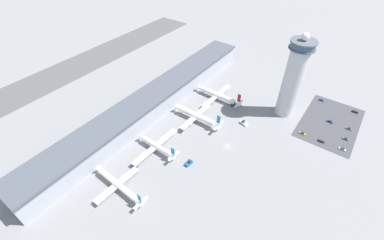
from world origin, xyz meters
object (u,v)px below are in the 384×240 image
object	(u,v)px
service_truck_water	(244,123)
car_navy_sedan	(346,139)
airplane_gate_charlie	(197,116)
service_truck_baggage	(189,163)
car_yellow_taxi	(321,141)
airplane_gate_alpha	(118,185)
service_truck_catering	(235,105)
car_silver_sedan	(302,133)
service_truck_fuel	(135,169)
airplane_gate_bravo	(156,146)
car_green_van	(321,100)
car_grey_coupe	(330,121)
car_maroon_suv	(342,149)
car_red_hatchback	(349,129)
airplane_gate_delta	(218,95)
control_tower	(293,78)
car_blue_compact	(355,112)

from	to	relation	value
service_truck_water	car_navy_sedan	world-z (taller)	service_truck_water
airplane_gate_charlie	service_truck_baggage	size ratio (longest dim) A/B	7.04
service_truck_baggage	car_navy_sedan	distance (m)	115.93
car_yellow_taxi	airplane_gate_alpha	bearing A→B (deg)	141.86
service_truck_catering	car_yellow_taxi	distance (m)	70.65
service_truck_baggage	car_silver_sedan	size ratio (longest dim) A/B	1.30
car_navy_sedan	service_truck_fuel	bearing A→B (deg)	136.25
airplane_gate_bravo	service_truck_catering	bearing A→B (deg)	-14.30
airplane_gate_alpha	service_truck_catering	bearing A→B (deg)	-8.66
airplane_gate_alpha	car_green_van	world-z (taller)	airplane_gate_alpha
service_truck_fuel	car_grey_coupe	world-z (taller)	service_truck_fuel
service_truck_catering	car_maroon_suv	xyz separation A→B (m)	(-0.78, -84.66, -0.53)
car_red_hatchback	car_maroon_suv	bearing A→B (deg)	-178.72
airplane_gate_bravo	airplane_gate_charlie	bearing A→B (deg)	-5.85
service_truck_catering	car_silver_sedan	size ratio (longest dim) A/B	1.58
car_grey_coupe	service_truck_fuel	bearing A→B (deg)	143.62
service_truck_baggage	car_red_hatchback	bearing A→B (deg)	-38.71
airplane_gate_bravo	airplane_gate_delta	world-z (taller)	airplane_gate_delta
car_grey_coupe	car_maroon_suv	xyz separation A→B (m)	(-25.40, -14.39, -0.06)
airplane_gate_bravo	car_green_van	distance (m)	148.04
control_tower	car_grey_coupe	xyz separation A→B (m)	(9.63, -34.16, -31.86)
airplane_gate_charlie	car_grey_coupe	size ratio (longest dim) A/B	8.98
service_truck_catering	car_navy_sedan	distance (m)	85.34
airplane_gate_alpha	car_grey_coupe	world-z (taller)	airplane_gate_alpha
car_blue_compact	service_truck_baggage	bearing A→B (deg)	147.50
car_maroon_suv	car_yellow_taxi	bearing A→B (deg)	92.66
service_truck_baggage	car_blue_compact	xyz separation A→B (m)	(122.81, -78.24, -0.49)
car_navy_sedan	service_truck_water	bearing A→B (deg)	112.61
car_blue_compact	car_grey_coupe	world-z (taller)	car_grey_coupe
car_blue_compact	car_maroon_suv	world-z (taller)	car_blue_compact
airplane_gate_charlie	service_truck_fuel	size ratio (longest dim) A/B	6.67
service_truck_water	car_green_van	distance (m)	78.06
car_yellow_taxi	car_maroon_suv	bearing A→B (deg)	-87.34
service_truck_catering	car_maroon_suv	bearing A→B (deg)	-90.53
control_tower	car_red_hatchback	distance (m)	58.36
airplane_gate_charlie	car_maroon_suv	bearing A→B (deg)	-71.21
service_truck_catering	car_grey_coupe	size ratio (longest dim) A/B	1.54
airplane_gate_charlie	car_silver_sedan	world-z (taller)	airplane_gate_charlie
car_navy_sedan	control_tower	bearing A→B (deg)	85.79
service_truck_fuel	car_blue_compact	world-z (taller)	service_truck_fuel
car_maroon_suv	service_truck_water	bearing A→B (deg)	103.30
airplane_gate_delta	car_navy_sedan	size ratio (longest dim) A/B	10.34
airplane_gate_charlie	car_yellow_taxi	size ratio (longest dim) A/B	8.94
service_truck_baggage	car_green_van	world-z (taller)	service_truck_baggage
service_truck_water	car_green_van	world-z (taller)	service_truck_water
airplane_gate_charlie	service_truck_water	distance (m)	36.79
service_truck_catering	car_green_van	bearing A→B (deg)	-48.92
car_blue_compact	car_red_hatchback	xyz separation A→B (m)	(-24.92, -0.21, 0.02)
car_red_hatchback	car_navy_sedan	bearing A→B (deg)	-177.95
car_grey_coupe	car_silver_sedan	world-z (taller)	car_grey_coupe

